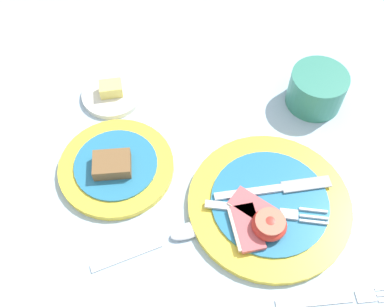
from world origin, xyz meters
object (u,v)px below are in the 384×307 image
(breakfast_plate, at_px, (268,206))
(fork_on_cloth, at_px, (340,299))
(sugar_cup, at_px, (317,88))
(bread_plate, at_px, (116,166))
(butter_dish, at_px, (112,93))
(teaspoon_by_saucer, at_px, (176,236))

(breakfast_plate, xyz_separation_m, fork_on_cloth, (0.09, -0.14, -0.01))
(breakfast_plate, bearing_deg, sugar_cup, 66.89)
(bread_plate, relative_size, butter_dish, 1.71)
(breakfast_plate, distance_m, fork_on_cloth, 0.16)
(sugar_cup, relative_size, teaspoon_by_saucer, 0.54)
(bread_plate, xyz_separation_m, fork_on_cloth, (0.34, -0.20, -0.01))
(teaspoon_by_saucer, relative_size, fork_on_cloth, 0.99)
(breakfast_plate, height_order, sugar_cup, sugar_cup)
(breakfast_plate, xyz_separation_m, butter_dish, (-0.27, 0.22, -0.00))
(breakfast_plate, distance_m, sugar_cup, 0.24)
(butter_dish, height_order, fork_on_cloth, butter_dish)
(fork_on_cloth, bearing_deg, sugar_cup, 82.16)
(bread_plate, distance_m, fork_on_cloth, 0.39)
(bread_plate, height_order, teaspoon_by_saucer, bread_plate)
(butter_dish, relative_size, fork_on_cloth, 0.59)
(fork_on_cloth, bearing_deg, bread_plate, 141.87)
(teaspoon_by_saucer, bearing_deg, butter_dish, 91.36)
(breakfast_plate, distance_m, bread_plate, 0.25)
(butter_dish, relative_size, teaspoon_by_saucer, 0.60)
(bread_plate, xyz_separation_m, teaspoon_by_saucer, (0.10, -0.12, -0.00))
(teaspoon_by_saucer, bearing_deg, fork_on_cloth, -44.06)
(butter_dish, bearing_deg, bread_plate, -79.86)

